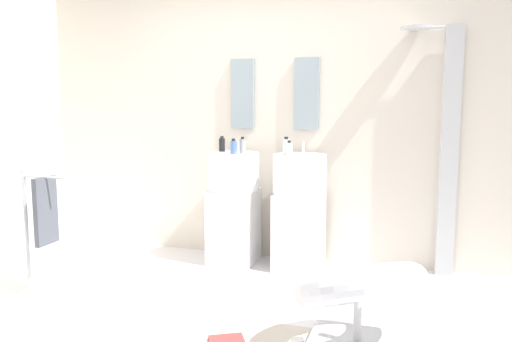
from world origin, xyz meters
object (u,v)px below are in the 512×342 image
towel_rack (43,214)px  soap_bottle_clear (286,147)px  soap_bottle_blue (234,147)px  soap_bottle_black (222,145)px  shower_column (448,147)px  magazine_red (227,341)px  pedestal_sink_left (234,205)px  lounge_chair (358,295)px  soap_bottle_white (289,149)px  soap_bottle_grey (243,146)px  pedestal_sink_right (299,209)px

towel_rack → soap_bottle_clear: bearing=35.8°
soap_bottle_blue → towel_rack: bearing=-136.0°
soap_bottle_blue → soap_bottle_black: bearing=133.6°
shower_column → magazine_red: shower_column is taller
shower_column → magazine_red: (-1.28, -1.74, -1.06)m
pedestal_sink_left → soap_bottle_black: 0.55m
shower_column → magazine_red: 2.41m
lounge_chair → soap_bottle_white: size_ratio=8.62×
magazine_red → soap_bottle_grey: size_ratio=1.42×
soap_bottle_blue → pedestal_sink_left: bearing=110.3°
pedestal_sink_right → soap_bottle_white: soap_bottle_white is taller
towel_rack → soap_bottle_blue: 1.60m
soap_bottle_white → shower_column: bearing=14.0°
shower_column → soap_bottle_blue: size_ratio=15.53×
magazine_red → pedestal_sink_right: bearing=57.5°
pedestal_sink_right → lounge_chair: (0.66, -1.40, -0.18)m
soap_bottle_grey → soap_bottle_clear: (0.39, -0.00, 0.00)m
pedestal_sink_right → soap_bottle_white: 0.54m
magazine_red → soap_bottle_black: 2.01m
lounge_chair → towel_rack: 2.34m
soap_bottle_black → soap_bottle_white: soap_bottle_black is taller
soap_bottle_clear → soap_bottle_white: size_ratio=1.22×
soap_bottle_clear → soap_bottle_blue: (-0.45, -0.05, -0.01)m
pedestal_sink_left → soap_bottle_white: soap_bottle_white is taller
pedestal_sink_left → lounge_chair: (1.25, -1.40, -0.18)m
shower_column → soap_bottle_black: 1.92m
soap_bottle_grey → soap_bottle_clear: soap_bottle_clear is taller
pedestal_sink_right → soap_bottle_grey: bearing=-172.6°
soap_bottle_black → towel_rack: bearing=-126.5°
pedestal_sink_left → pedestal_sink_right: (0.60, 0.00, 0.00)m
pedestal_sink_left → lounge_chair: 1.89m
soap_bottle_black → soap_bottle_blue: soap_bottle_black is taller
towel_rack → soap_bottle_white: soap_bottle_white is taller
lounge_chair → shower_column: bearing=71.7°
shower_column → soap_bottle_grey: (-1.68, -0.27, -0.01)m
shower_column → soap_bottle_grey: shower_column is taller
pedestal_sink_left → soap_bottle_grey: bearing=-30.6°
soap_bottle_grey → soap_bottle_white: bearing=-6.0°
soap_bottle_clear → towel_rack: bearing=-144.2°
pedestal_sink_right → magazine_red: bearing=-93.5°
soap_bottle_white → pedestal_sink_left: bearing=168.5°
soap_bottle_grey → soap_bottle_white: soap_bottle_grey is taller
pedestal_sink_right → towel_rack: (-1.66, -1.19, 0.10)m
shower_column → soap_bottle_clear: size_ratio=13.42×
magazine_red → soap_bottle_grey: bearing=76.1°
shower_column → soap_bottle_blue: (-1.74, -0.33, -0.02)m
lounge_chair → soap_bottle_blue: 1.90m
pedestal_sink_right → magazine_red: (-0.09, -1.53, -0.51)m
pedestal_sink_right → lounge_chair: size_ratio=1.02×
magazine_red → soap_bottle_white: bearing=59.9°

